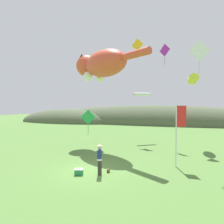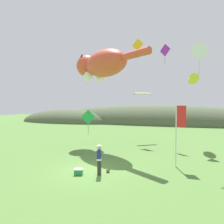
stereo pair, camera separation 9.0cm
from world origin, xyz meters
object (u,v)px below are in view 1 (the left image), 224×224
(festival_banner_pole, at_px, (179,126))
(kite_diamond_violet, at_px, (165,50))
(kite_tube_streamer, at_px, (142,94))
(kite_diamond_white, at_px, (199,51))
(festival_attendant, at_px, (100,159))
(kite_diamond_green, at_px, (88,117))
(kite_fish_windsock, at_px, (193,80))
(kite_diamond_gold, at_px, (137,45))
(picnic_cooler, at_px, (79,172))
(kite_spool, at_px, (108,171))
(kite_giant_cat, at_px, (101,65))

(festival_banner_pole, relative_size, kite_diamond_violet, 1.82)
(kite_tube_streamer, bearing_deg, kite_diamond_white, -56.10)
(kite_diamond_violet, bearing_deg, festival_attendant, -104.49)
(kite_diamond_green, height_order, kite_diamond_white, kite_diamond_white)
(kite_diamond_violet, relative_size, kite_diamond_green, 1.04)
(kite_fish_windsock, xyz_separation_m, kite_diamond_gold, (-6.03, 2.82, 4.71))
(festival_attendant, relative_size, festival_banner_pole, 0.43)
(festival_banner_pole, bearing_deg, kite_tube_streamer, 113.65)
(picnic_cooler, height_order, kite_diamond_violet, kite_diamond_violet)
(picnic_cooler, distance_m, kite_diamond_gold, 17.46)
(festival_attendant, relative_size, kite_tube_streamer, 0.91)
(festival_attendant, xyz_separation_m, kite_fish_windsock, (5.74, 10.24, 5.64))
(kite_diamond_green, bearing_deg, kite_diamond_gold, 71.46)
(kite_diamond_violet, bearing_deg, kite_tube_streamer, 166.74)
(kite_diamond_white, bearing_deg, kite_spool, -145.33)
(kite_diamond_gold, distance_m, kite_diamond_violet, 3.83)
(kite_diamond_white, bearing_deg, kite_diamond_green, 175.84)
(festival_banner_pole, relative_size, kite_diamond_green, 1.89)
(picnic_cooler, xyz_separation_m, kite_giant_cat, (-1.63, 7.84, 7.86))
(festival_attendant, xyz_separation_m, kite_diamond_violet, (2.99, 11.56, 9.05))
(kite_diamond_violet, height_order, kite_diamond_white, kite_diamond_violet)
(kite_diamond_gold, height_order, kite_diamond_green, kite_diamond_gold)
(festival_attendant, bearing_deg, kite_fish_windsock, 60.71)
(kite_diamond_green, bearing_deg, kite_spool, -52.35)
(festival_attendant, relative_size, kite_diamond_green, 0.81)
(kite_diamond_white, bearing_deg, festival_attendant, -143.25)
(festival_banner_pole, xyz_separation_m, kite_diamond_gold, (-4.72, 9.99, 8.60))
(festival_attendant, bearing_deg, kite_diamond_green, 121.47)
(festival_attendant, xyz_separation_m, festival_banner_pole, (4.43, 3.07, 1.76))
(kite_fish_windsock, xyz_separation_m, kite_diamond_white, (-0.00, -5.95, 1.28))
(festival_attendant, height_order, kite_diamond_green, kite_diamond_green)
(festival_banner_pole, bearing_deg, kite_fish_windsock, 79.61)
(kite_giant_cat, bearing_deg, festival_attendant, -69.40)
(kite_fish_windsock, bearing_deg, kite_diamond_gold, 154.96)
(kite_spool, height_order, kite_giant_cat, kite_giant_cat)
(festival_banner_pole, relative_size, kite_giant_cat, 0.48)
(picnic_cooler, xyz_separation_m, kite_diamond_green, (-1.84, 5.29, 2.88))
(picnic_cooler, bearing_deg, kite_diamond_white, 33.95)
(kite_tube_streamer, xyz_separation_m, kite_diamond_gold, (-0.74, 0.90, 5.96))
(kite_diamond_violet, bearing_deg, kite_diamond_gold, 155.40)
(kite_diamond_white, bearing_deg, picnic_cooler, -146.05)
(kite_spool, relative_size, festival_banner_pole, 0.06)
(kite_tube_streamer, xyz_separation_m, kite_diamond_white, (5.29, -7.87, 2.53))
(kite_giant_cat, xyz_separation_m, kite_tube_streamer, (3.26, 4.69, -2.70))
(festival_attendant, relative_size, kite_spool, 7.28)
(kite_giant_cat, bearing_deg, festival_banner_pole, -31.29)
(kite_fish_windsock, distance_m, kite_tube_streamer, 5.77)
(picnic_cooler, bearing_deg, kite_tube_streamer, 82.60)
(festival_banner_pole, distance_m, kite_diamond_gold, 13.99)
(picnic_cooler, height_order, kite_giant_cat, kite_giant_cat)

